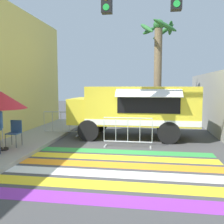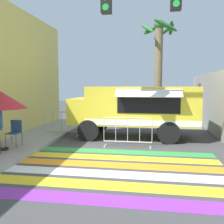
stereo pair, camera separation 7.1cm
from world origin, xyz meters
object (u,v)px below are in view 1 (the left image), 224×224
(patio_umbrella, at_px, (1,100))
(palm_tree, at_px, (158,60))
(traffic_signal_pole, at_px, (178,20))
(food_truck, at_px, (133,107))
(barricade_side, at_px, (61,124))
(barricade_front, at_px, (128,133))
(folding_chair, at_px, (15,130))

(patio_umbrella, bearing_deg, palm_tree, 51.88)
(patio_umbrella, bearing_deg, traffic_signal_pole, 2.16)
(food_truck, bearing_deg, palm_tree, 70.88)
(patio_umbrella, relative_size, barricade_side, 1.20)
(barricade_side, bearing_deg, traffic_signal_pole, -32.31)
(food_truck, distance_m, patio_umbrella, 5.47)
(patio_umbrella, relative_size, barricade_front, 1.09)
(traffic_signal_pole, distance_m, barricade_front, 4.31)
(folding_chair, distance_m, palm_tree, 8.77)
(patio_umbrella, relative_size, folding_chair, 2.15)
(traffic_signal_pole, distance_m, folding_chair, 6.75)
(food_truck, relative_size, patio_umbrella, 2.74)
(folding_chair, xyz_separation_m, barricade_side, (0.79, 2.67, -0.14))
(barricade_front, bearing_deg, palm_tree, 76.83)
(food_truck, relative_size, barricade_side, 3.28)
(barricade_front, bearing_deg, traffic_signal_pole, -40.39)
(food_truck, height_order, barricade_side, food_truck)
(palm_tree, bearing_deg, barricade_side, -141.75)
(traffic_signal_pole, xyz_separation_m, barricade_front, (-1.61, 1.37, -3.75))
(traffic_signal_pole, distance_m, palm_tree, 6.70)
(traffic_signal_pole, height_order, barricade_side, traffic_signal_pole)
(folding_chair, bearing_deg, patio_umbrella, -76.95)
(folding_chair, relative_size, barricade_front, 0.50)
(folding_chair, bearing_deg, food_truck, 55.12)
(patio_umbrella, xyz_separation_m, folding_chair, (0.09, 0.65, -1.15))
(food_truck, height_order, traffic_signal_pole, traffic_signal_pole)
(barricade_side, bearing_deg, folding_chair, -106.43)
(barricade_front, bearing_deg, patio_umbrella, -159.11)
(folding_chair, height_order, barricade_front, barricade_front)
(traffic_signal_pole, bearing_deg, folding_chair, 175.70)
(patio_umbrella, xyz_separation_m, barricade_front, (4.17, 1.59, -1.29))
(traffic_signal_pole, xyz_separation_m, folding_chair, (-5.69, 0.43, -3.61))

